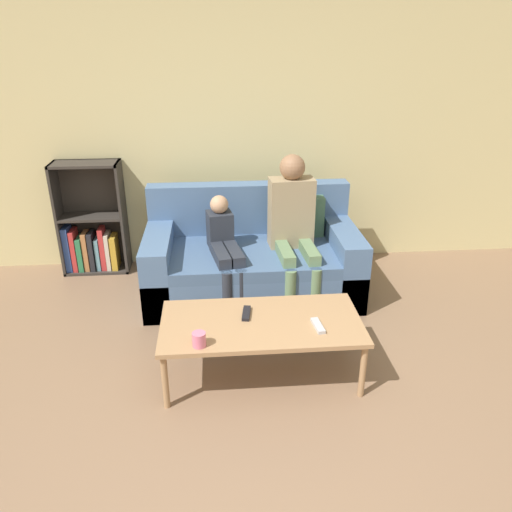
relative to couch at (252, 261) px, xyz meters
name	(u,v)px	position (x,y,z in m)	size (l,w,h in m)	color
ground_plane	(270,507)	(-0.09, -2.24, -0.29)	(22.00, 22.00, 0.00)	#84664C
wall_back	(236,128)	(-0.09, 0.73, 1.01)	(12.00, 0.06, 2.60)	beige
couch	(252,261)	(0.00, 0.00, 0.00)	(1.79, 0.96, 0.88)	#4C6B93
bookshelf	(92,230)	(-1.48, 0.57, 0.11)	(0.60, 0.28, 1.05)	#332D28
coffee_table	(261,325)	(-0.04, -1.19, 0.09)	(1.30, 0.65, 0.41)	#A87F56
person_adult	(293,219)	(0.33, -0.09, 0.41)	(0.38, 0.67, 1.22)	#66845B
person_child	(225,247)	(-0.24, -0.17, 0.21)	(0.32, 0.68, 0.88)	#282D38
cup_near	(199,339)	(-0.43, -1.44, 0.16)	(0.08, 0.08, 0.09)	pink
tv_remote_0	(246,313)	(-0.13, -1.11, 0.13)	(0.07, 0.18, 0.02)	black
tv_remote_1	(318,326)	(0.31, -1.30, 0.13)	(0.07, 0.17, 0.02)	#B7B7BC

